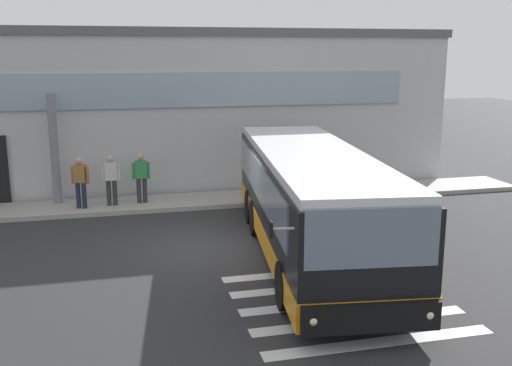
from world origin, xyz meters
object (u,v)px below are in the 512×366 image
object	(u,v)px
entry_support_column	(54,149)
passenger_at_curb_edge	(141,175)
bus_main_foreground	(311,204)
passenger_near_column	(80,180)
passenger_by_doorway	(111,178)
safety_bollard_yellow	(303,193)

from	to	relation	value
entry_support_column	passenger_at_curb_edge	distance (m)	2.96
entry_support_column	bus_main_foreground	xyz separation A→B (m)	(6.64, -6.60, -0.64)
entry_support_column	bus_main_foreground	distance (m)	9.38
passenger_near_column	passenger_at_curb_edge	xyz separation A→B (m)	(1.94, 0.25, 0.00)
bus_main_foreground	passenger_by_doorway	xyz separation A→B (m)	(-4.88, 5.80, -0.25)
bus_main_foreground	passenger_at_curb_edge	bearing A→B (deg)	123.38
passenger_at_curb_edge	bus_main_foreground	bearing A→B (deg)	-56.62
entry_support_column	passenger_near_column	xyz separation A→B (m)	(0.80, -0.93, -0.89)
passenger_near_column	passenger_at_curb_edge	distance (m)	1.96
passenger_at_curb_edge	safety_bollard_yellow	bearing A→B (deg)	-11.94
passenger_at_curb_edge	safety_bollard_yellow	size ratio (longest dim) A/B	1.86
passenger_by_doorway	entry_support_column	bearing A→B (deg)	155.59
entry_support_column	passenger_near_column	size ratio (longest dim) A/B	2.17
bus_main_foreground	passenger_near_column	size ratio (longest dim) A/B	6.27
passenger_near_column	passenger_at_curb_edge	bearing A→B (deg)	7.38
entry_support_column	safety_bollard_yellow	distance (m)	8.38
passenger_near_column	entry_support_column	bearing A→B (deg)	130.66
bus_main_foreground	entry_support_column	bearing A→B (deg)	135.20
passenger_near_column	safety_bollard_yellow	world-z (taller)	passenger_near_column
passenger_at_curb_edge	passenger_near_column	bearing A→B (deg)	-172.62
bus_main_foreground	passenger_at_curb_edge	size ratio (longest dim) A/B	6.27
passenger_near_column	passenger_by_doorway	size ratio (longest dim) A/B	1.00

